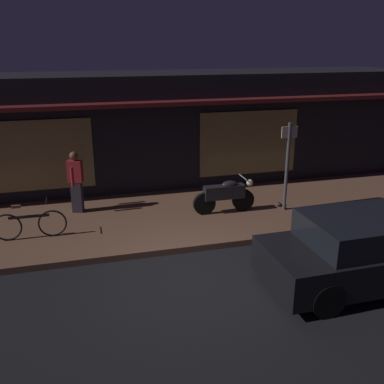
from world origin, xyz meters
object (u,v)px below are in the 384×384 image
object	(u,v)px
person_photographer	(76,181)
sign_post	(287,162)
motorcycle	(225,195)
bicycle_parked	(30,224)
parked_car_near	(366,250)

from	to	relation	value
person_photographer	sign_post	size ratio (longest dim) A/B	0.70
motorcycle	sign_post	size ratio (longest dim) A/B	0.71
bicycle_parked	person_photographer	size ratio (longest dim) A/B	0.99
motorcycle	parked_car_near	bearing A→B (deg)	-68.98
bicycle_parked	parked_car_near	size ratio (longest dim) A/B	0.40
bicycle_parked	sign_post	world-z (taller)	sign_post
motorcycle	parked_car_near	world-z (taller)	parked_car_near
motorcycle	bicycle_parked	world-z (taller)	motorcycle
bicycle_parked	parked_car_near	world-z (taller)	parked_car_near
motorcycle	sign_post	bearing A→B (deg)	-8.07
person_photographer	motorcycle	bearing A→B (deg)	-15.47
person_photographer	parked_car_near	xyz separation A→B (m)	(5.34, -4.99, -0.32)
person_photographer	sign_post	world-z (taller)	sign_post
parked_car_near	bicycle_parked	bearing A→B (deg)	151.37
motorcycle	person_photographer	bearing A→B (deg)	164.53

